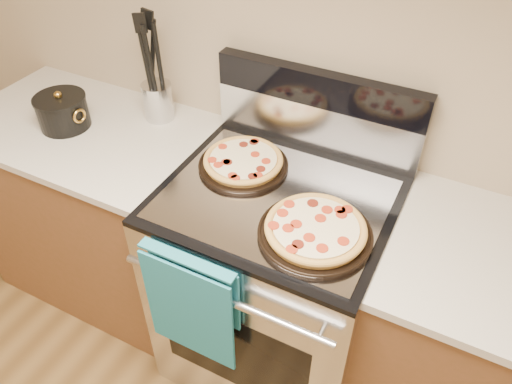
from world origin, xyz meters
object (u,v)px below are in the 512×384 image
at_px(pepperoni_pizza_back, 243,162).
at_px(pepperoni_pizza_front, 315,230).
at_px(saucepan, 63,113).
at_px(utensil_crock, 158,101).
at_px(range_body, 275,285).

relative_size(pepperoni_pizza_back, pepperoni_pizza_front, 0.91).
distance_m(pepperoni_pizza_back, saucepan, 0.76).
height_order(pepperoni_pizza_back, pepperoni_pizza_front, pepperoni_pizza_front).
xyz_separation_m(pepperoni_pizza_front, utensil_crock, (-0.82, 0.35, 0.04)).
distance_m(range_body, pepperoni_pizza_back, 0.53).
relative_size(pepperoni_pizza_back, utensil_crock, 2.09).
relative_size(pepperoni_pizza_front, saucepan, 1.76).
bearing_deg(utensil_crock, pepperoni_pizza_front, -23.47).
bearing_deg(range_body, pepperoni_pizza_front, -35.84).
distance_m(pepperoni_pizza_back, utensil_crock, 0.49).
bearing_deg(utensil_crock, saucepan, -142.97).
bearing_deg(saucepan, range_body, -0.17).
height_order(range_body, saucepan, saucepan).
xyz_separation_m(range_body, pepperoni_pizza_front, (0.18, -0.13, 0.50)).
height_order(pepperoni_pizza_front, utensil_crock, utensil_crock).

